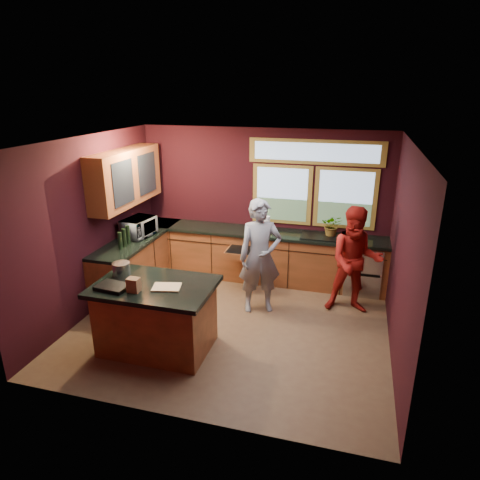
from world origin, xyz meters
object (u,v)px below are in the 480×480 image
at_px(stock_pot, 122,269).
at_px(person_red, 355,261).
at_px(person_grey, 260,257).
at_px(island, 156,316).
at_px(cutting_board, 167,287).

bearing_deg(stock_pot, person_red, 27.75).
bearing_deg(person_grey, island, -149.87).
xyz_separation_m(person_grey, person_red, (1.41, 0.35, -0.05)).
bearing_deg(person_red, person_grey, -172.98).
relative_size(island, cutting_board, 4.43).
bearing_deg(person_grey, cutting_board, -143.51).
xyz_separation_m(island, person_grey, (1.09, 1.41, 0.42)).
bearing_deg(stock_pot, person_grey, 37.52).
height_order(island, person_red, person_red).
height_order(island, person_grey, person_grey).
xyz_separation_m(island, cutting_board, (0.20, -0.05, 0.48)).
distance_m(person_grey, cutting_board, 1.71).
distance_m(cutting_board, stock_pot, 0.78).
relative_size(island, person_red, 0.91).
xyz_separation_m(cutting_board, stock_pot, (-0.75, 0.20, 0.08)).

